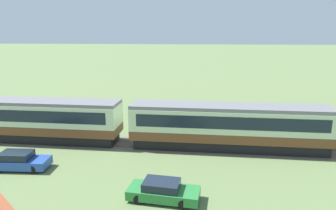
% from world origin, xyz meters
% --- Properties ---
extents(passenger_train, '(91.02, 3.12, 3.91)m').
position_xyz_m(passenger_train, '(-11.74, -0.85, 2.17)').
color(passenger_train, brown).
rests_on(passenger_train, ground_plane).
extents(railway_track, '(145.50, 3.60, 0.04)m').
position_xyz_m(railway_track, '(-7.87, -0.85, 0.01)').
color(railway_track, '#665B51').
rests_on(railway_track, ground_plane).
extents(parked_car_green, '(4.46, 2.11, 1.23)m').
position_xyz_m(parked_car_green, '(-16.52, -9.98, 0.58)').
color(parked_car_green, '#287A38').
rests_on(parked_car_green, ground_plane).
extents(parked_car_blue, '(4.59, 2.04, 1.31)m').
position_xyz_m(parked_car_blue, '(-27.89, -6.96, 0.62)').
color(parked_car_blue, '#284CA8').
rests_on(parked_car_blue, ground_plane).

